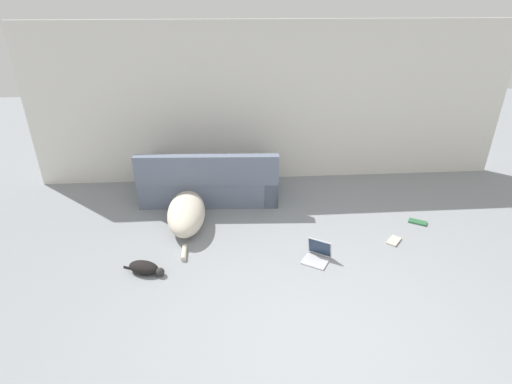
% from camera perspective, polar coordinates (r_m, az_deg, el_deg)
% --- Properties ---
extents(ground_plane, '(20.00, 20.00, 0.00)m').
position_cam_1_polar(ground_plane, '(3.97, 8.47, -20.48)').
color(ground_plane, gray).
extents(wall_back, '(7.67, 0.06, 2.53)m').
position_cam_1_polar(wall_back, '(6.53, 2.48, 12.36)').
color(wall_back, silver).
rests_on(wall_back, ground_plane).
extents(couch, '(2.10, 1.00, 0.83)m').
position_cam_1_polar(couch, '(6.18, -6.57, 1.39)').
color(couch, slate).
rests_on(couch, ground_plane).
extents(dog, '(0.53, 1.58, 0.39)m').
position_cam_1_polar(dog, '(5.55, -9.89, -2.82)').
color(dog, beige).
rests_on(dog, ground_plane).
extents(cat, '(0.52, 0.32, 0.13)m').
position_cam_1_polar(cat, '(4.81, -15.56, -10.40)').
color(cat, black).
rests_on(cat, ground_plane).
extents(laptop_open, '(0.40, 0.40, 0.24)m').
position_cam_1_polar(laptop_open, '(4.90, 8.81, -8.63)').
color(laptop_open, '#B7B7BC').
rests_on(laptop_open, ground_plane).
extents(book_green, '(0.26, 0.22, 0.02)m').
position_cam_1_polar(book_green, '(6.01, 22.09, -4.00)').
color(book_green, '#2D663D').
rests_on(book_green, ground_plane).
extents(book_cream, '(0.24, 0.25, 0.02)m').
position_cam_1_polar(book_cream, '(5.48, 19.08, -6.61)').
color(book_cream, beige).
rests_on(book_cream, ground_plane).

